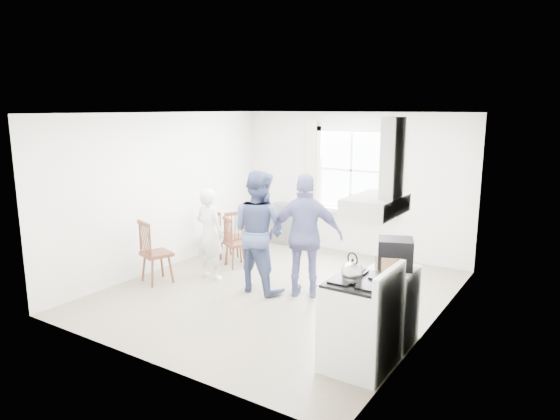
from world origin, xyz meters
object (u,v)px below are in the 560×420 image
object	(u,v)px
low_cabinet	(391,305)
windsor_chair_c	(234,231)
person_right	(306,236)
stereo_stack	(395,253)
person_mid	(259,231)
person_left	(210,234)
gas_stove	(361,323)
windsor_chair_b	(149,245)
windsor_chair_a	(216,229)

from	to	relation	value
low_cabinet	windsor_chair_c	size ratio (longest dim) A/B	0.96
windsor_chair_c	person_right	size ratio (longest dim) A/B	0.53
windsor_chair_c	stereo_stack	bearing A→B (deg)	-22.47
low_cabinet	stereo_stack	size ratio (longest dim) A/B	1.89
person_mid	person_right	xyz separation A→B (m)	(0.69, 0.18, -0.01)
person_left	gas_stove	bearing A→B (deg)	160.41
low_cabinet	person_right	size ratio (longest dim) A/B	0.51
low_cabinet	windsor_chair_b	xyz separation A→B (m)	(-3.82, -0.12, 0.16)
low_cabinet	gas_stove	bearing A→B (deg)	-95.68
gas_stove	windsor_chair_a	distance (m)	4.40
windsor_chair_c	low_cabinet	bearing A→B (deg)	-22.68
person_left	stereo_stack	bearing A→B (deg)	172.53
gas_stove	stereo_stack	bearing A→B (deg)	83.33
windsor_chair_a	windsor_chair_c	distance (m)	0.50
person_left	windsor_chair_c	bearing A→B (deg)	-75.53
low_cabinet	stereo_stack	xyz separation A→B (m)	(0.01, 0.01, 0.62)
stereo_stack	person_mid	distance (m)	2.34
stereo_stack	windsor_chair_c	world-z (taller)	stereo_stack
low_cabinet	person_mid	distance (m)	2.37
low_cabinet	windsor_chair_a	xyz separation A→B (m)	(-3.88, 1.51, 0.08)
low_cabinet	windsor_chair_b	distance (m)	3.83
person_left	person_right	world-z (taller)	person_right
windsor_chair_c	person_mid	world-z (taller)	person_mid
windsor_chair_b	low_cabinet	bearing A→B (deg)	1.75
stereo_stack	person_left	bearing A→B (deg)	169.90
low_cabinet	windsor_chair_c	bearing A→B (deg)	157.32
windsor_chair_b	person_mid	distance (m)	1.73
gas_stove	stereo_stack	size ratio (longest dim) A/B	2.35
windsor_chair_b	person_left	world-z (taller)	person_left
windsor_chair_a	windsor_chair_b	world-z (taller)	windsor_chair_b
windsor_chair_c	person_mid	size ratio (longest dim) A/B	0.52
stereo_stack	person_left	xyz separation A→B (m)	(-3.22, 0.57, -0.34)
person_left	person_mid	size ratio (longest dim) A/B	0.81
windsor_chair_a	person_right	xyz separation A→B (m)	(2.32, -0.76, 0.36)
person_right	person_left	bearing A→B (deg)	-17.46
windsor_chair_c	person_left	size ratio (longest dim) A/B	0.64
gas_stove	person_right	xyz separation A→B (m)	(-1.49, 1.44, 0.40)
stereo_stack	person_right	bearing A→B (deg)	154.96
stereo_stack	windsor_chair_b	bearing A→B (deg)	-178.12
windsor_chair_a	person_right	bearing A→B (deg)	-18.24
windsor_chair_a	person_mid	xyz separation A→B (m)	(1.62, -0.94, 0.37)
windsor_chair_a	low_cabinet	bearing A→B (deg)	-21.25
low_cabinet	person_left	size ratio (longest dim) A/B	0.62
windsor_chair_b	person_right	bearing A→B (deg)	20.86
person_right	stereo_stack	bearing A→B (deg)	131.94
person_mid	person_right	size ratio (longest dim) A/B	1.01
windsor_chair_c	person_right	xyz separation A→B (m)	(1.83, -0.67, 0.32)
windsor_chair_c	person_mid	xyz separation A→B (m)	(1.13, -0.85, 0.33)
windsor_chair_a	windsor_chair_c	bearing A→B (deg)	-10.70
person_mid	stereo_stack	bearing A→B (deg)	170.93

